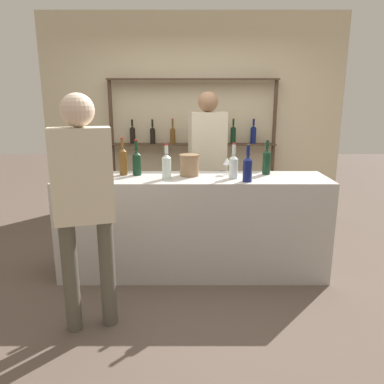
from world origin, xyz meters
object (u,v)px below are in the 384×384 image
(counter_bottle_5, at_px, (165,166))
(wine_glass, at_px, (226,162))
(counter_bottle_1, at_px, (246,168))
(counter_bottle_3, at_px, (122,161))
(counter_bottle_0, at_px, (265,161))
(customer_left, at_px, (82,195))
(counter_bottle_4, at_px, (135,162))
(ice_bucket, at_px, (188,165))
(counter_bottle_2, at_px, (232,165))
(server_behind_counter, at_px, (206,154))

(counter_bottle_5, xyz_separation_m, wine_glass, (0.57, 0.21, -0.00))
(wine_glass, bearing_deg, counter_bottle_5, -159.85)
(counter_bottle_1, distance_m, counter_bottle_3, 1.19)
(counter_bottle_0, relative_size, counter_bottle_5, 1.03)
(wine_glass, bearing_deg, customer_left, -136.21)
(counter_bottle_4, distance_m, ice_bucket, 0.51)
(customer_left, bearing_deg, counter_bottle_2, -69.15)
(counter_bottle_0, relative_size, counter_bottle_4, 0.97)
(customer_left, bearing_deg, counter_bottle_1, -76.29)
(counter_bottle_0, bearing_deg, counter_bottle_4, -177.98)
(ice_bucket, bearing_deg, counter_bottle_3, 176.66)
(counter_bottle_3, height_order, counter_bottle_4, counter_bottle_3)
(counter_bottle_3, bearing_deg, counter_bottle_1, -14.21)
(counter_bottle_3, relative_size, server_behind_counter, 0.21)
(customer_left, bearing_deg, wine_glass, -62.89)
(counter_bottle_1, distance_m, server_behind_counter, 1.19)
(counter_bottle_4, height_order, server_behind_counter, server_behind_counter)
(server_behind_counter, bearing_deg, counter_bottle_1, 1.61)
(ice_bucket, xyz_separation_m, server_behind_counter, (0.21, 0.89, -0.02))
(ice_bucket, distance_m, customer_left, 1.23)
(counter_bottle_5, height_order, server_behind_counter, server_behind_counter)
(counter_bottle_0, height_order, customer_left, customer_left)
(customer_left, bearing_deg, ice_bucket, -53.24)
(counter_bottle_0, distance_m, counter_bottle_1, 0.41)
(counter_bottle_1, relative_size, counter_bottle_5, 1.02)
(counter_bottle_5, height_order, wine_glass, counter_bottle_5)
(wine_glass, distance_m, server_behind_counter, 0.84)
(wine_glass, bearing_deg, counter_bottle_0, 1.82)
(counter_bottle_5, bearing_deg, wine_glass, 20.15)
(counter_bottle_3, bearing_deg, counter_bottle_5, -23.09)
(counter_bottle_4, distance_m, customer_left, 1.05)
(counter_bottle_1, distance_m, customer_left, 1.45)
(ice_bucket, bearing_deg, server_behind_counter, 76.70)
(counter_bottle_1, relative_size, server_behind_counter, 0.19)
(server_behind_counter, bearing_deg, ice_bucket, -26.74)
(counter_bottle_2, xyz_separation_m, counter_bottle_5, (-0.62, -0.03, 0.01))
(counter_bottle_2, xyz_separation_m, counter_bottle_3, (-1.05, 0.15, 0.02))
(counter_bottle_1, xyz_separation_m, server_behind_counter, (-0.31, 1.15, -0.04))
(wine_glass, height_order, customer_left, customer_left)
(server_behind_counter, bearing_deg, counter_bottle_4, -53.28)
(counter_bottle_4, distance_m, server_behind_counter, 1.12)
(counter_bottle_1, distance_m, wine_glass, 0.35)
(counter_bottle_1, relative_size, customer_left, 0.19)
(counter_bottle_3, height_order, counter_bottle_5, counter_bottle_3)
(counter_bottle_1, bearing_deg, counter_bottle_2, 127.37)
(server_behind_counter, bearing_deg, wine_glass, -2.81)
(counter_bottle_3, xyz_separation_m, counter_bottle_5, (0.43, -0.18, -0.02))
(counter_bottle_3, bearing_deg, wine_glass, 1.53)
(counter_bottle_4, xyz_separation_m, counter_bottle_5, (0.30, -0.18, -0.00))
(counter_bottle_3, xyz_separation_m, counter_bottle_4, (0.13, -0.01, -0.01))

